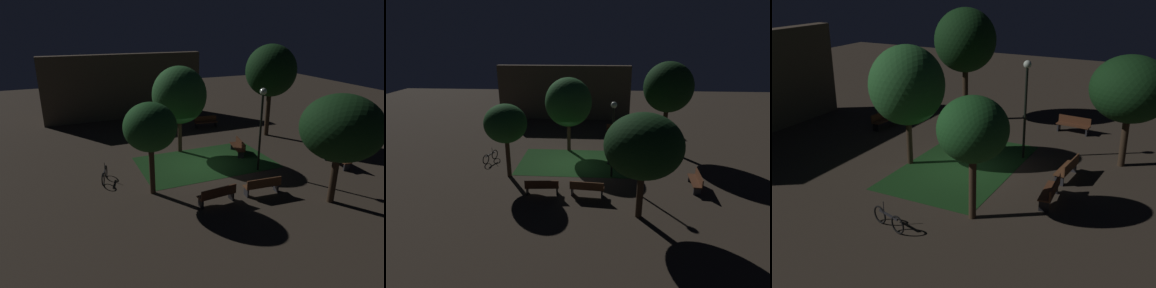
{
  "view_description": "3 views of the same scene",
  "coord_description": "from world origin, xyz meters",
  "views": [
    {
      "loc": [
        -7.4,
        -16.28,
        7.72
      ],
      "look_at": [
        -0.48,
        0.34,
        1.23
      ],
      "focal_mm": 31.31,
      "sensor_mm": 36.0,
      "label": 1
    },
    {
      "loc": [
        1.7,
        -18.77,
        8.0
      ],
      "look_at": [
        0.38,
        0.85,
        1.1
      ],
      "focal_mm": 28.47,
      "sensor_mm": 36.0,
      "label": 2
    },
    {
      "loc": [
        -16.48,
        -8.47,
        8.17
      ],
      "look_at": [
        0.16,
        0.02,
        1.17
      ],
      "focal_mm": 42.67,
      "sensor_mm": 36.0,
      "label": 3
    }
  ],
  "objects": [
    {
      "name": "bench_front_right",
      "position": [
        1.2,
        -4.37,
        0.48
      ],
      "size": [
        1.83,
        0.62,
        0.88
      ],
      "color": "brown",
      "rests_on": "ground"
    },
    {
      "name": "tree_back_right",
      "position": [
        3.71,
        -6.17,
        3.53
      ],
      "size": [
        3.49,
        3.49,
        5.0
      ],
      "color": "#38281C",
      "rests_on": "ground"
    },
    {
      "name": "bench_path_side",
      "position": [
        2.84,
        0.73,
        0.48
      ],
      "size": [
        0.86,
        1.86,
        0.88
      ],
      "color": "#422314",
      "rests_on": "ground"
    },
    {
      "name": "bicycle",
      "position": [
        -5.53,
        -0.01,
        0.34
      ],
      "size": [
        0.54,
        1.59,
        0.93
      ],
      "color": "black",
      "rests_on": "ground"
    },
    {
      "name": "tree_near_wall",
      "position": [
        -0.41,
        2.49,
        3.64
      ],
      "size": [
        3.32,
        3.32,
        5.39
      ],
      "color": "#38281C",
      "rests_on": "ground"
    },
    {
      "name": "ground_plane",
      "position": [
        0.0,
        0.0,
        0.0
      ],
      "size": [
        60.0,
        60.0,
        0.0
      ],
      "primitive_type": "plane",
      "color": "#3D3328"
    },
    {
      "name": "lamp_post_plaza_east",
      "position": [
        2.59,
        -1.88,
        3.12
      ],
      "size": [
        0.36,
        0.36,
        4.61
      ],
      "color": "black",
      "rests_on": "ground"
    },
    {
      "name": "grass_lawn",
      "position": [
        0.35,
        0.23,
        0.01
      ],
      "size": [
        7.73,
        4.69,
        0.01
      ],
      "primitive_type": "cube",
      "color": "#194219",
      "rests_on": "ground"
    },
    {
      "name": "tree_left_canopy",
      "position": [
        6.63,
        3.23,
        4.64
      ],
      "size": [
        3.49,
        3.49,
        6.46
      ],
      "color": "#38281C",
      "rests_on": "ground"
    },
    {
      "name": "tree_back_left",
      "position": [
        -3.59,
        -2.23,
        3.3
      ],
      "size": [
        2.46,
        2.46,
        4.46
      ],
      "color": "#423021",
      "rests_on": "ground"
    },
    {
      "name": "bench_front_left",
      "position": [
        -1.2,
        -4.37,
        0.48
      ],
      "size": [
        1.83,
        0.62,
        0.88
      ],
      "color": "brown",
      "rests_on": "ground"
    },
    {
      "name": "bench_by_lamp",
      "position": [
        3.35,
        6.68,
        0.48
      ],
      "size": [
        1.84,
        0.67,
        0.88
      ],
      "color": "brown",
      "rests_on": "ground"
    },
    {
      "name": "bench_corner",
      "position": [
        7.24,
        -3.07,
        0.48
      ],
      "size": [
        0.64,
        1.84,
        0.88
      ],
      "color": "brown",
      "rests_on": "ground"
    }
  ]
}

